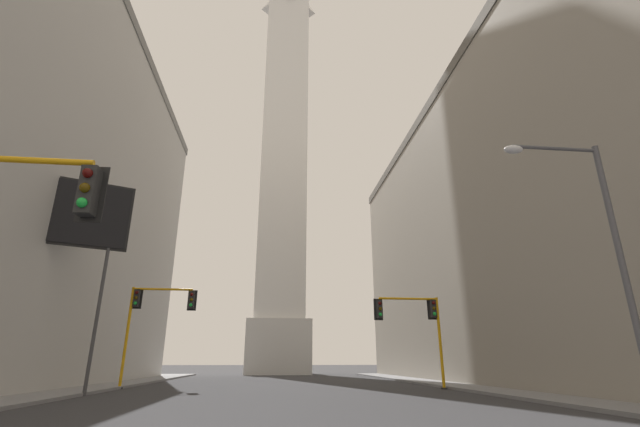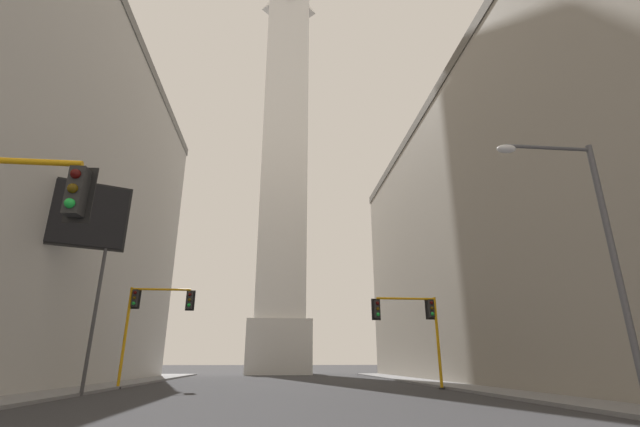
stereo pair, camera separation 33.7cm
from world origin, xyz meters
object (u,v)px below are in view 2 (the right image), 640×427
at_px(traffic_light_mid_left, 150,311).
at_px(obelisk, 285,154).
at_px(street_lamp, 594,238).
at_px(billboard_sign, 72,219).
at_px(traffic_light_mid_right, 415,318).

bearing_deg(traffic_light_mid_left, obelisk, 73.81).
bearing_deg(obelisk, street_lamp, -78.80).
relative_size(traffic_light_mid_left, street_lamp, 0.73).
height_order(traffic_light_mid_left, street_lamp, street_lamp).
bearing_deg(traffic_light_mid_left, billboard_sign, -114.50).
bearing_deg(street_lamp, traffic_light_mid_right, 94.47).
xyz_separation_m(traffic_light_mid_right, street_lamp, (1.15, -14.70, 1.11)).
bearing_deg(traffic_light_mid_right, street_lamp, -85.53).
distance_m(obelisk, street_lamp, 54.37).
relative_size(traffic_light_mid_right, street_lamp, 0.64).
distance_m(obelisk, traffic_light_mid_left, 40.84).
xyz_separation_m(street_lamp, billboard_sign, (-20.71, 10.85, 3.50)).
height_order(traffic_light_mid_left, billboard_sign, billboard_sign).
xyz_separation_m(traffic_light_mid_left, traffic_light_mid_right, (16.71, -2.41, -0.54)).
xyz_separation_m(traffic_light_mid_left, street_lamp, (17.86, -17.11, 0.57)).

